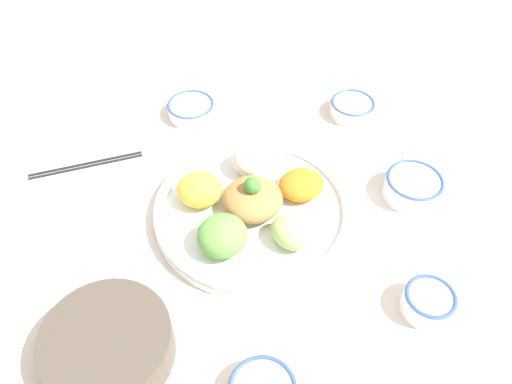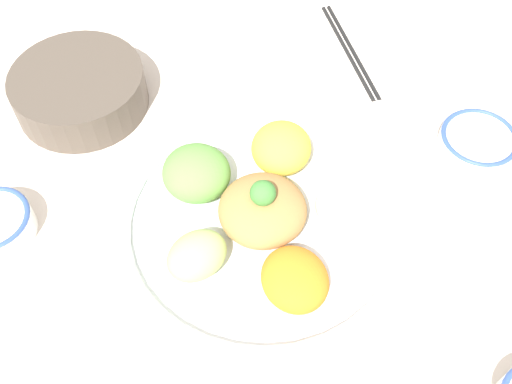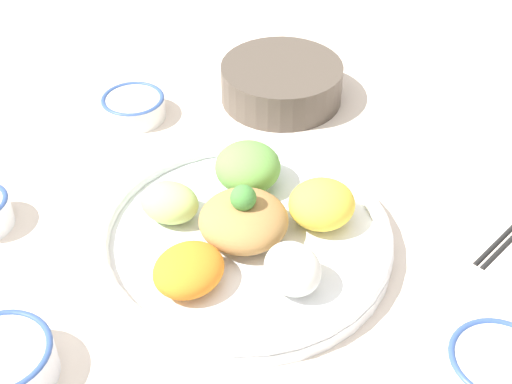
{
  "view_description": "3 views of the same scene",
  "coord_description": "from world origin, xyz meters",
  "px_view_note": "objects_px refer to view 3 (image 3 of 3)",
  "views": [
    {
      "loc": [
        -0.62,
        0.02,
        0.76
      ],
      "look_at": [
        -0.02,
        -0.0,
        0.1
      ],
      "focal_mm": 35.0,
      "sensor_mm": 36.0,
      "label": 1
    },
    {
      "loc": [
        -0.01,
        -0.43,
        0.69
      ],
      "look_at": [
        -0.0,
        0.01,
        0.08
      ],
      "focal_mm": 42.0,
      "sensor_mm": 36.0,
      "label": 2
    },
    {
      "loc": [
        0.58,
        -0.33,
        0.66
      ],
      "look_at": [
        0.02,
        0.01,
        0.1
      ],
      "focal_mm": 50.0,
      "sensor_mm": 36.0,
      "label": 3
    }
  ],
  "objects_px": {
    "sauce_bowl_far": "(2,362)",
    "rice_bowl_plain": "(498,366)",
    "sauce_bowl_red": "(134,106)",
    "side_serving_bowl": "(282,80)",
    "salad_platter": "(246,231)"
  },
  "relations": [
    {
      "from": "sauce_bowl_far",
      "to": "rice_bowl_plain",
      "type": "bearing_deg",
      "value": 58.9
    },
    {
      "from": "salad_platter",
      "to": "rice_bowl_plain",
      "type": "distance_m",
      "value": 0.34
    },
    {
      "from": "sauce_bowl_far",
      "to": "sauce_bowl_red",
      "type": "bearing_deg",
      "value": 140.47
    },
    {
      "from": "sauce_bowl_red",
      "to": "sauce_bowl_far",
      "type": "bearing_deg",
      "value": -39.53
    },
    {
      "from": "rice_bowl_plain",
      "to": "sauce_bowl_far",
      "type": "bearing_deg",
      "value": -121.1
    },
    {
      "from": "sauce_bowl_red",
      "to": "sauce_bowl_far",
      "type": "xyz_separation_m",
      "value": [
        0.39,
        -0.32,
        0.01
      ]
    },
    {
      "from": "rice_bowl_plain",
      "to": "sauce_bowl_far",
      "type": "xyz_separation_m",
      "value": [
        -0.28,
        -0.46,
        0.01
      ]
    },
    {
      "from": "salad_platter",
      "to": "side_serving_bowl",
      "type": "relative_size",
      "value": 1.9
    },
    {
      "from": "rice_bowl_plain",
      "to": "side_serving_bowl",
      "type": "xyz_separation_m",
      "value": [
        -0.59,
        0.1,
        0.02
      ]
    },
    {
      "from": "salad_platter",
      "to": "sauce_bowl_far",
      "type": "height_order",
      "value": "salad_platter"
    },
    {
      "from": "rice_bowl_plain",
      "to": "sauce_bowl_far",
      "type": "relative_size",
      "value": 0.97
    },
    {
      "from": "rice_bowl_plain",
      "to": "side_serving_bowl",
      "type": "relative_size",
      "value": 0.55
    },
    {
      "from": "sauce_bowl_red",
      "to": "side_serving_bowl",
      "type": "distance_m",
      "value": 0.25
    },
    {
      "from": "sauce_bowl_red",
      "to": "rice_bowl_plain",
      "type": "bearing_deg",
      "value": 11.23
    },
    {
      "from": "salad_platter",
      "to": "side_serving_bowl",
      "type": "bearing_deg",
      "value": 139.96
    }
  ]
}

